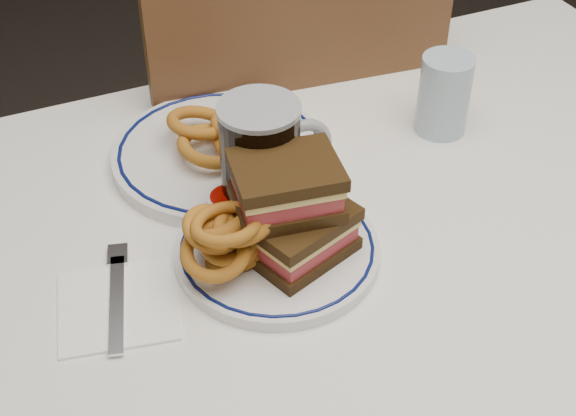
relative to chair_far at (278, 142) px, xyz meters
name	(u,v)px	position (x,y,z in m)	size (l,w,h in m)	color
dining_table	(356,290)	(-0.09, -0.47, 0.09)	(1.27, 0.87, 0.75)	silver
chair_far	(278,142)	(0.00, 0.00, 0.00)	(0.51, 0.51, 1.01)	#493217
main_plate	(277,250)	(-0.20, -0.47, 0.21)	(0.24, 0.24, 0.02)	silver
reuben_sandwich	(293,210)	(-0.19, -0.48, 0.27)	(0.14, 0.13, 0.12)	black
onion_rings_main	(229,234)	(-0.26, -0.47, 0.26)	(0.12, 0.11, 0.11)	brown
ketchup_ramekin	(229,205)	(-0.23, -0.40, 0.23)	(0.06, 0.06, 0.03)	silver
beer_mug	(263,162)	(-0.19, -0.39, 0.28)	(0.14, 0.10, 0.16)	black
water_glass	(444,95)	(0.11, -0.32, 0.26)	(0.07, 0.07, 0.11)	#97AFC3
far_plate	(221,153)	(-0.20, -0.27, 0.21)	(0.29, 0.29, 0.02)	silver
onion_rings_far	(225,134)	(-0.19, -0.27, 0.24)	(0.15, 0.13, 0.08)	brown
napkin_fork	(117,303)	(-0.39, -0.47, 0.20)	(0.15, 0.17, 0.01)	white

